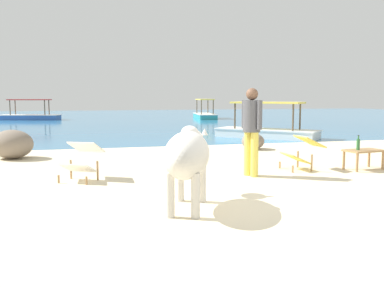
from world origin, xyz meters
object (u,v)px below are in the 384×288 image
at_px(bottle, 358,144).
at_px(boat_teal, 205,114).
at_px(boat_white, 267,130).
at_px(boat_blue, 30,115).
at_px(deck_chair_far, 303,151).
at_px(low_bench_table, 364,153).
at_px(cow, 188,155).
at_px(person_standing, 252,125).
at_px(deck_chair_near, 82,158).

relative_size(bottle, boat_teal, 0.08).
bearing_deg(boat_white, boat_blue, -11.15).
bearing_deg(deck_chair_far, boat_teal, -102.98).
bearing_deg(bottle, low_bench_table, 4.14).
relative_size(cow, person_standing, 1.18).
height_order(cow, deck_chair_far, cow).
xyz_separation_m(bottle, deck_chair_far, (-1.06, 0.30, -0.14)).
relative_size(bottle, deck_chair_near, 0.32).
height_order(low_bench_table, boat_white, boat_white).
height_order(deck_chair_near, boat_blue, boat_blue).
relative_size(cow, boat_teal, 0.50).
relative_size(low_bench_table, boat_white, 0.24).
xyz_separation_m(cow, person_standing, (1.69, 1.94, 0.23)).
bearing_deg(person_standing, deck_chair_far, -2.99).
bearing_deg(person_standing, cow, -151.06).
relative_size(boat_blue, boat_teal, 1.01).
xyz_separation_m(bottle, boat_white, (1.10, 6.81, -0.27)).
distance_m(boat_white, boat_blue, 17.40).
bearing_deg(boat_teal, deck_chair_far, 176.87).
bearing_deg(deck_chair_near, boat_teal, -173.30).
relative_size(cow, boat_white, 0.56).
relative_size(cow, low_bench_table, 2.33).
distance_m(low_bench_table, deck_chair_far, 1.24).
height_order(low_bench_table, person_standing, person_standing).
xyz_separation_m(cow, boat_teal, (6.69, 22.27, -0.46)).
bearing_deg(cow, boat_blue, 32.00).
relative_size(boat_white, boat_blue, 0.89).
bearing_deg(boat_teal, cow, 170.76).
bearing_deg(bottle, boat_teal, 82.47).
distance_m(low_bench_table, boat_teal, 20.39).
bearing_deg(low_bench_table, bottle, 174.76).
xyz_separation_m(low_bench_table, boat_teal, (2.53, 20.23, -0.09)).
bearing_deg(deck_chair_far, bottle, 161.79).
xyz_separation_m(deck_chair_near, person_standing, (3.02, -0.38, 0.56)).
bearing_deg(deck_chair_near, cow, 58.43).
height_order(cow, low_bench_table, cow).
distance_m(boat_white, boat_teal, 13.52).
height_order(bottle, deck_chair_near, bottle).
bearing_deg(cow, bottle, -41.78).
distance_m(bottle, person_standing, 2.36).
xyz_separation_m(person_standing, boat_blue, (-6.09, 21.47, -0.70)).
relative_size(low_bench_table, boat_blue, 0.21).
bearing_deg(deck_chair_near, deck_chair_far, 118.73).
height_order(person_standing, boat_teal, person_standing).
xyz_separation_m(boat_blue, boat_teal, (11.09, -1.14, 0.00)).
bearing_deg(person_standing, boat_blue, 85.75).
distance_m(cow, low_bench_table, 4.65).
xyz_separation_m(deck_chair_far, boat_blue, (-7.36, 21.08, -0.13)).
relative_size(deck_chair_far, boat_white, 0.23).
relative_size(deck_chair_near, boat_blue, 0.24).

